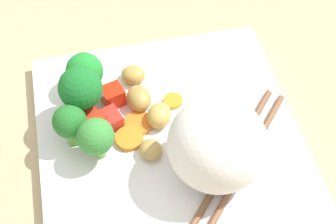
% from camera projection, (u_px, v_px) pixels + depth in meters
% --- Properties ---
extents(ground_plane, '(1.10, 1.10, 0.02)m').
position_uv_depth(ground_plane, '(169.00, 146.00, 0.55)').
color(ground_plane, tan).
extents(square_plate, '(0.27, 0.27, 0.02)m').
position_uv_depth(square_plate, '(169.00, 137.00, 0.53)').
color(square_plate, white).
rests_on(square_plate, ground_plane).
extents(rice_mound, '(0.13, 0.13, 0.09)m').
position_uv_depth(rice_mound, '(217.00, 144.00, 0.46)').
color(rice_mound, white).
rests_on(rice_mound, square_plate).
extents(broccoli_floret_0, '(0.04, 0.04, 0.07)m').
position_uv_depth(broccoli_floret_0, '(81.00, 90.00, 0.51)').
color(broccoli_floret_0, '#619845').
rests_on(broccoli_floret_0, square_plate).
extents(broccoli_floret_1, '(0.04, 0.04, 0.05)m').
position_uv_depth(broccoli_floret_1, '(85.00, 72.00, 0.54)').
color(broccoli_floret_1, '#7BBD57').
rests_on(broccoli_floret_1, square_plate).
extents(broccoli_floret_2, '(0.03, 0.03, 0.05)m').
position_uv_depth(broccoli_floret_2, '(70.00, 122.00, 0.50)').
color(broccoli_floret_2, '#69AB44').
rests_on(broccoli_floret_2, square_plate).
extents(broccoli_floret_3, '(0.04, 0.04, 0.05)m').
position_uv_depth(broccoli_floret_3, '(96.00, 137.00, 0.48)').
color(broccoli_floret_3, '#78B856').
rests_on(broccoli_floret_3, square_plate).
extents(carrot_slice_0, '(0.04, 0.04, 0.01)m').
position_uv_depth(carrot_slice_0, '(138.00, 124.00, 0.53)').
color(carrot_slice_0, orange).
rests_on(carrot_slice_0, square_plate).
extents(carrot_slice_1, '(0.04, 0.04, 0.01)m').
position_uv_depth(carrot_slice_1, '(130.00, 141.00, 0.52)').
color(carrot_slice_1, orange).
rests_on(carrot_slice_1, square_plate).
extents(carrot_slice_2, '(0.02, 0.02, 0.00)m').
position_uv_depth(carrot_slice_2, '(173.00, 101.00, 0.55)').
color(carrot_slice_2, orange).
rests_on(carrot_slice_2, square_plate).
extents(pepper_chunk_0, '(0.03, 0.03, 0.02)m').
position_uv_depth(pepper_chunk_0, '(91.00, 123.00, 0.52)').
color(pepper_chunk_0, red).
rests_on(pepper_chunk_0, square_plate).
extents(pepper_chunk_1, '(0.03, 0.03, 0.02)m').
position_uv_depth(pepper_chunk_1, '(113.00, 96.00, 0.54)').
color(pepper_chunk_1, red).
rests_on(pepper_chunk_1, square_plate).
extents(pepper_chunk_2, '(0.03, 0.03, 0.02)m').
position_uv_depth(pepper_chunk_2, '(111.00, 119.00, 0.52)').
color(pepper_chunk_2, red).
rests_on(pepper_chunk_2, square_plate).
extents(chicken_piece_0, '(0.04, 0.04, 0.02)m').
position_uv_depth(chicken_piece_0, '(159.00, 115.00, 0.52)').
color(chicken_piece_0, tan).
rests_on(chicken_piece_0, square_plate).
extents(chicken_piece_1, '(0.04, 0.03, 0.02)m').
position_uv_depth(chicken_piece_1, '(139.00, 98.00, 0.54)').
color(chicken_piece_1, '#AE8A44').
rests_on(chicken_piece_1, square_plate).
extents(chicken_piece_2, '(0.03, 0.03, 0.02)m').
position_uv_depth(chicken_piece_2, '(133.00, 75.00, 0.56)').
color(chicken_piece_2, '#B38E43').
rests_on(chicken_piece_2, square_plate).
extents(chicken_piece_3, '(0.03, 0.03, 0.02)m').
position_uv_depth(chicken_piece_3, '(151.00, 150.00, 0.50)').
color(chicken_piece_3, tan).
rests_on(chicken_piece_3, square_plate).
extents(chopstick_pair, '(0.18, 0.16, 0.01)m').
position_uv_depth(chopstick_pair, '(233.00, 170.00, 0.49)').
color(chopstick_pair, brown).
rests_on(chopstick_pair, square_plate).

